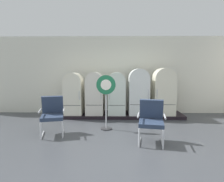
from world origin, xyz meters
name	(u,v)px	position (x,y,z in m)	size (l,w,h in m)	color
ground	(122,154)	(0.00, 0.00, -0.03)	(12.00, 10.00, 0.05)	#3A3D42
back_wall	(119,75)	(0.00, 3.66, 1.47)	(11.76, 0.12, 2.91)	silver
display_plinth	(119,115)	(0.00, 3.02, 0.06)	(4.51, 0.95, 0.11)	black
refrigerator_0	(74,92)	(-1.59, 2.90, 0.88)	(0.63, 0.64, 1.45)	silver
refrigerator_1	(95,92)	(-0.85, 2.88, 0.90)	(0.60, 0.61, 1.48)	silver
refrigerator_2	(117,92)	(-0.08, 2.89, 0.89)	(0.60, 0.64, 1.47)	silver
refrigerator_3	(139,90)	(0.68, 2.94, 0.95)	(0.69, 0.73, 1.59)	silver
refrigerator_4	(163,90)	(1.55, 2.94, 0.96)	(0.72, 0.72, 1.61)	silver
armchair_left	(52,113)	(-1.76, 1.12, 0.56)	(0.71, 0.75, 0.98)	silver
armchair_right	(151,119)	(0.70, 0.59, 0.56)	(0.69, 0.73, 0.98)	silver
sign_stand	(106,101)	(-0.39, 1.53, 0.81)	(0.53, 0.32, 1.53)	#2D2D30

